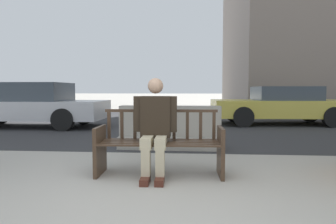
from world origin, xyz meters
TOP-DOWN VIEW (x-y plane):
  - ground_plane at (0.00, 0.00)m, footprint 200.00×200.00m
  - street_asphalt at (0.00, 8.70)m, footprint 120.00×12.00m
  - street_bench at (-0.09, 1.32)m, footprint 1.70×0.56m
  - seated_person at (-0.15, 1.26)m, footprint 0.58×0.73m
  - jersey_barrier_centre at (-0.08, 3.22)m, footprint 2.01×0.72m
  - car_taxi_near at (3.35, 7.61)m, footprint 4.50×1.99m
  - car_sedan_mid at (-4.71, 6.33)m, footprint 4.80×1.94m

SIDE VIEW (x-z plane):
  - ground_plane at x=0.00m, z-range 0.00..0.00m
  - street_asphalt at x=0.00m, z-range 0.00..0.01m
  - jersey_barrier_centre at x=-0.08m, z-range -0.08..0.76m
  - street_bench at x=-0.09m, z-range -0.04..0.84m
  - car_taxi_near at x=3.35m, z-range 0.01..1.28m
  - car_sedan_mid at x=-4.71m, z-range -0.02..1.37m
  - seated_person at x=-0.15m, z-range 0.03..1.35m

